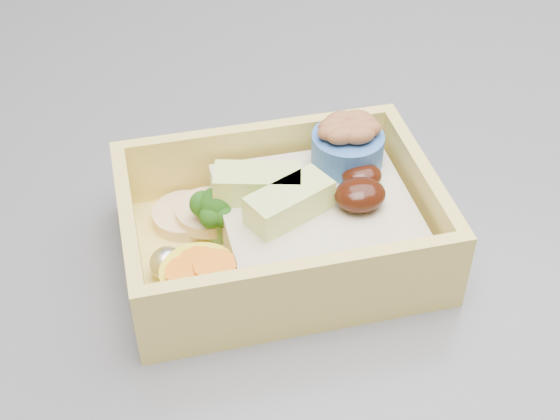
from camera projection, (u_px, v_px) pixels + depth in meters
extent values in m
cube|color=brown|center=(147.00, 1.00, 1.74)|extent=(3.20, 0.60, 0.90)
cube|color=#39393E|center=(297.00, 253.00, 0.50)|extent=(1.24, 0.84, 0.04)
cube|color=#EDD362|center=(280.00, 249.00, 0.46)|extent=(0.18, 0.13, 0.01)
cube|color=#EDD362|center=(258.00, 154.00, 0.49)|extent=(0.18, 0.01, 0.04)
cube|color=#EDD362|center=(307.00, 292.00, 0.40)|extent=(0.18, 0.01, 0.04)
cube|color=#EDD362|center=(420.00, 194.00, 0.46)|extent=(0.01, 0.11, 0.04)
cube|color=#EDD362|center=(131.00, 240.00, 0.43)|extent=(0.01, 0.11, 0.04)
cube|color=tan|center=(316.00, 221.00, 0.46)|extent=(0.11, 0.10, 0.03)
ellipsoid|color=black|center=(360.00, 195.00, 0.44)|extent=(0.03, 0.03, 0.02)
ellipsoid|color=black|center=(362.00, 176.00, 0.46)|extent=(0.02, 0.02, 0.01)
cube|color=#DBF580|center=(289.00, 202.00, 0.43)|extent=(0.05, 0.04, 0.02)
cube|color=#DBF580|center=(258.00, 184.00, 0.45)|extent=(0.05, 0.03, 0.02)
cylinder|color=#67944F|center=(217.00, 228.00, 0.46)|extent=(0.01, 0.01, 0.02)
sphere|color=#215413|center=(216.00, 205.00, 0.45)|extent=(0.02, 0.02, 0.02)
sphere|color=#215413|center=(228.00, 201.00, 0.45)|extent=(0.02, 0.02, 0.02)
sphere|color=#215413|center=(203.00, 204.00, 0.45)|extent=(0.02, 0.02, 0.02)
sphere|color=#215413|center=(223.00, 216.00, 0.45)|extent=(0.01, 0.01, 0.01)
sphere|color=#215413|center=(211.00, 217.00, 0.45)|extent=(0.01, 0.01, 0.01)
sphere|color=#215413|center=(214.00, 199.00, 0.46)|extent=(0.01, 0.01, 0.01)
cylinder|color=yellow|center=(201.00, 283.00, 0.42)|extent=(0.04, 0.04, 0.02)
cylinder|color=orange|center=(198.00, 264.00, 0.42)|extent=(0.02, 0.02, 0.00)
cylinder|color=orange|center=(187.00, 272.00, 0.41)|extent=(0.02, 0.02, 0.00)
cylinder|color=orange|center=(215.00, 266.00, 0.41)|extent=(0.02, 0.02, 0.00)
cylinder|color=tan|center=(185.00, 216.00, 0.47)|extent=(0.04, 0.04, 0.01)
cylinder|color=tan|center=(209.00, 212.00, 0.47)|extent=(0.04, 0.04, 0.01)
ellipsoid|color=silver|center=(233.00, 193.00, 0.48)|extent=(0.02, 0.02, 0.02)
ellipsoid|color=silver|center=(167.00, 263.00, 0.44)|extent=(0.02, 0.02, 0.02)
cylinder|color=#3462B2|center=(347.00, 149.00, 0.47)|extent=(0.04, 0.04, 0.02)
ellipsoid|color=brown|center=(349.00, 129.00, 0.46)|extent=(0.02, 0.01, 0.01)
ellipsoid|color=brown|center=(361.00, 123.00, 0.46)|extent=(0.02, 0.01, 0.01)
ellipsoid|color=brown|center=(334.00, 126.00, 0.46)|extent=(0.02, 0.01, 0.01)
ellipsoid|color=brown|center=(359.00, 135.00, 0.45)|extent=(0.02, 0.01, 0.01)
ellipsoid|color=brown|center=(342.00, 136.00, 0.45)|extent=(0.02, 0.01, 0.01)
ellipsoid|color=brown|center=(366.00, 129.00, 0.46)|extent=(0.02, 0.01, 0.01)
ellipsoid|color=brown|center=(341.00, 120.00, 0.47)|extent=(0.02, 0.01, 0.01)
ellipsoid|color=brown|center=(355.00, 119.00, 0.47)|extent=(0.02, 0.01, 0.01)
ellipsoid|color=brown|center=(333.00, 132.00, 0.46)|extent=(0.02, 0.01, 0.01)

